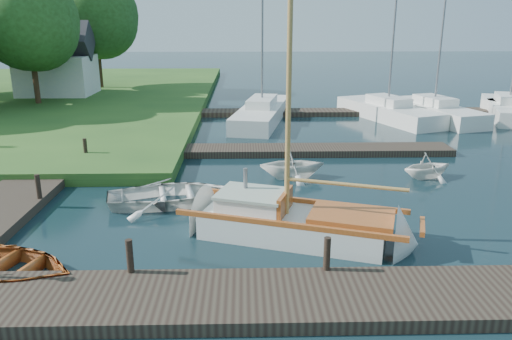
{
  "coord_description": "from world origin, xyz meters",
  "views": [
    {
      "loc": [
        -0.4,
        -15.33,
        5.86
      ],
      "look_at": [
        0.0,
        0.0,
        1.2
      ],
      "focal_mm": 35.0,
      "sensor_mm": 36.0,
      "label": 1
    }
  ],
  "objects_px": {
    "mooring_post_2": "(327,254)",
    "marina_boat_5": "(508,108)",
    "mooring_post_4": "(38,187)",
    "mooring_post_1": "(130,256)",
    "sailboat": "(299,226)",
    "marina_boat_1": "(262,111)",
    "tender_d": "(428,164)",
    "tender_b": "(292,162)",
    "house_c": "(56,66)",
    "tender_a": "(170,192)",
    "tree_3": "(28,20)",
    "marina_boat_3": "(388,110)",
    "dinghy": "(2,262)",
    "marina_boat_4": "(434,110)",
    "mooring_post_5": "(85,148)",
    "tree_7": "(95,14)"
  },
  "relations": [
    {
      "from": "mooring_post_1",
      "to": "dinghy",
      "type": "relative_size",
      "value": 0.22
    },
    {
      "from": "mooring_post_4",
      "to": "dinghy",
      "type": "relative_size",
      "value": 0.22
    },
    {
      "from": "tender_b",
      "to": "house_c",
      "type": "height_order",
      "value": "house_c"
    },
    {
      "from": "mooring_post_2",
      "to": "marina_boat_4",
      "type": "distance_m",
      "value": 21.51
    },
    {
      "from": "mooring_post_4",
      "to": "tender_d",
      "type": "bearing_deg",
      "value": 11.55
    },
    {
      "from": "mooring_post_1",
      "to": "marina_boat_4",
      "type": "relative_size",
      "value": 0.08
    },
    {
      "from": "mooring_post_1",
      "to": "sailboat",
      "type": "distance_m",
      "value": 4.82
    },
    {
      "from": "tender_b",
      "to": "marina_boat_5",
      "type": "distance_m",
      "value": 18.88
    },
    {
      "from": "mooring_post_4",
      "to": "marina_boat_1",
      "type": "xyz_separation_m",
      "value": [
        7.72,
        14.1,
        -0.13
      ]
    },
    {
      "from": "mooring_post_5",
      "to": "marina_boat_4",
      "type": "bearing_deg",
      "value": 26.99
    },
    {
      "from": "tender_d",
      "to": "mooring_post_2",
      "type": "bearing_deg",
      "value": 127.42
    },
    {
      "from": "marina_boat_5",
      "to": "tree_7",
      "type": "bearing_deg",
      "value": 86.35
    },
    {
      "from": "mooring_post_2",
      "to": "marina_boat_3",
      "type": "distance_m",
      "value": 20.52
    },
    {
      "from": "marina_boat_3",
      "to": "marina_boat_4",
      "type": "relative_size",
      "value": 1.22
    },
    {
      "from": "marina_boat_1",
      "to": "tender_d",
      "type": "bearing_deg",
      "value": -140.91
    },
    {
      "from": "tender_d",
      "to": "tree_3",
      "type": "distance_m",
      "value": 26.21
    },
    {
      "from": "mooring_post_1",
      "to": "tender_b",
      "type": "relative_size",
      "value": 0.33
    },
    {
      "from": "dinghy",
      "to": "mooring_post_4",
      "type": "bearing_deg",
      "value": 28.58
    },
    {
      "from": "tender_a",
      "to": "tender_b",
      "type": "bearing_deg",
      "value": -70.44
    },
    {
      "from": "marina_boat_4",
      "to": "mooring_post_1",
      "type": "bearing_deg",
      "value": 127.98
    },
    {
      "from": "house_c",
      "to": "tender_d",
      "type": "bearing_deg",
      "value": -42.93
    },
    {
      "from": "tender_b",
      "to": "tree_7",
      "type": "xyz_separation_m",
      "value": [
        -13.45,
        23.15,
        5.55
      ]
    },
    {
      "from": "mooring_post_4",
      "to": "sailboat",
      "type": "relative_size",
      "value": 0.08
    },
    {
      "from": "dinghy",
      "to": "tree_3",
      "type": "bearing_deg",
      "value": 36.7
    },
    {
      "from": "mooring_post_5",
      "to": "sailboat",
      "type": "distance_m",
      "value": 11.11
    },
    {
      "from": "mooring_post_2",
      "to": "tender_b",
      "type": "height_order",
      "value": "tender_b"
    },
    {
      "from": "sailboat",
      "to": "marina_boat_3",
      "type": "height_order",
      "value": "marina_boat_3"
    },
    {
      "from": "tender_a",
      "to": "tree_3",
      "type": "height_order",
      "value": "tree_3"
    },
    {
      "from": "mooring_post_1",
      "to": "tender_b",
      "type": "bearing_deg",
      "value": 60.57
    },
    {
      "from": "tree_3",
      "to": "marina_boat_1",
      "type": "bearing_deg",
      "value": -15.01
    },
    {
      "from": "mooring_post_4",
      "to": "marina_boat_1",
      "type": "height_order",
      "value": "marina_boat_1"
    },
    {
      "from": "tender_a",
      "to": "marina_boat_5",
      "type": "distance_m",
      "value": 23.89
    },
    {
      "from": "tender_a",
      "to": "marina_boat_5",
      "type": "height_order",
      "value": "marina_boat_5"
    },
    {
      "from": "house_c",
      "to": "marina_boat_3",
      "type": "bearing_deg",
      "value": -18.91
    },
    {
      "from": "tender_d",
      "to": "marina_boat_5",
      "type": "bearing_deg",
      "value": -56.92
    },
    {
      "from": "sailboat",
      "to": "tender_a",
      "type": "xyz_separation_m",
      "value": [
        -3.95,
        2.76,
        0.07
      ]
    },
    {
      "from": "tender_d",
      "to": "tree_3",
      "type": "relative_size",
      "value": 0.24
    },
    {
      "from": "tender_a",
      "to": "marina_boat_3",
      "type": "bearing_deg",
      "value": -50.93
    },
    {
      "from": "tender_d",
      "to": "marina_boat_3",
      "type": "xyz_separation_m",
      "value": [
        1.7,
        11.55,
        0.04
      ]
    },
    {
      "from": "sailboat",
      "to": "tree_3",
      "type": "bearing_deg",
      "value": 145.16
    },
    {
      "from": "mooring_post_4",
      "to": "tender_b",
      "type": "height_order",
      "value": "tender_b"
    },
    {
      "from": "mooring_post_1",
      "to": "marina_boat_4",
      "type": "bearing_deg",
      "value": 53.7
    },
    {
      "from": "mooring_post_4",
      "to": "mooring_post_1",
      "type": "bearing_deg",
      "value": -51.34
    },
    {
      "from": "tender_d",
      "to": "marina_boat_5",
      "type": "xyz_separation_m",
      "value": [
        9.39,
        12.1,
        0.02
      ]
    },
    {
      "from": "tender_b",
      "to": "house_c",
      "type": "distance_m",
      "value": 24.65
    },
    {
      "from": "sailboat",
      "to": "marina_boat_5",
      "type": "height_order",
      "value": "marina_boat_5"
    },
    {
      "from": "mooring_post_1",
      "to": "marina_boat_4",
      "type": "distance_m",
      "value": 23.87
    },
    {
      "from": "mooring_post_2",
      "to": "house_c",
      "type": "xyz_separation_m",
      "value": [
        -15.5,
        27.0,
        1.88
      ]
    },
    {
      "from": "tender_a",
      "to": "tender_b",
      "type": "distance_m",
      "value": 5.05
    },
    {
      "from": "mooring_post_2",
      "to": "marina_boat_5",
      "type": "relative_size",
      "value": 0.07
    }
  ]
}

